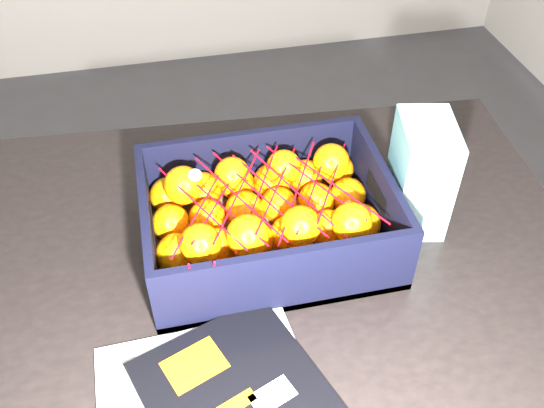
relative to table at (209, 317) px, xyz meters
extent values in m
plane|color=#39393C|center=(-0.09, 0.24, -0.65)|extent=(3.50, 3.50, 0.00)
cube|color=black|center=(0.00, 0.00, 0.08)|extent=(1.25, 0.88, 0.04)
cylinder|color=black|center=(0.55, 0.35, -0.30)|extent=(0.06, 0.06, 0.71)
cube|color=orange|center=(-0.03, -0.16, 0.12)|extent=(0.09, 0.08, 0.00)
cube|color=white|center=(0.06, -0.22, 0.12)|extent=(0.06, 0.05, 0.00)
cube|color=#8D6341|center=(0.11, 0.05, 0.10)|extent=(0.37, 0.28, 0.01)
cube|color=black|center=(0.11, 0.18, 0.16)|extent=(0.37, 0.01, 0.12)
cube|color=black|center=(0.11, -0.08, 0.16)|extent=(0.37, 0.01, 0.12)
cube|color=black|center=(-0.07, 0.05, 0.16)|extent=(0.01, 0.25, 0.12)
cube|color=black|center=(0.29, 0.05, 0.16)|extent=(0.01, 0.25, 0.12)
sphere|color=orange|center=(-0.03, -0.05, 0.14)|extent=(0.06, 0.06, 0.06)
sphere|color=orange|center=(-0.04, 0.02, 0.14)|extent=(0.06, 0.06, 0.06)
sphere|color=orange|center=(-0.04, 0.08, 0.14)|extent=(0.06, 0.06, 0.06)
sphere|color=orange|center=(-0.04, 0.15, 0.14)|extent=(0.06, 0.06, 0.06)
sphere|color=orange|center=(0.03, -0.04, 0.14)|extent=(0.06, 0.06, 0.06)
sphere|color=orange|center=(0.03, 0.02, 0.14)|extent=(0.06, 0.06, 0.06)
sphere|color=orange|center=(0.02, 0.08, 0.14)|extent=(0.06, 0.06, 0.06)
sphere|color=orange|center=(0.02, 0.15, 0.14)|extent=(0.06, 0.06, 0.06)
sphere|color=orange|center=(0.08, -0.05, 0.14)|extent=(0.06, 0.06, 0.06)
sphere|color=orange|center=(0.08, 0.02, 0.14)|extent=(0.06, 0.06, 0.06)
sphere|color=orange|center=(0.08, 0.09, 0.14)|extent=(0.06, 0.06, 0.06)
sphere|color=orange|center=(0.08, 0.15, 0.14)|extent=(0.06, 0.06, 0.06)
sphere|color=orange|center=(0.14, -0.04, 0.14)|extent=(0.06, 0.06, 0.06)
sphere|color=orange|center=(0.13, 0.02, 0.14)|extent=(0.06, 0.06, 0.06)
sphere|color=orange|center=(0.13, 0.09, 0.14)|extent=(0.06, 0.06, 0.06)
sphere|color=orange|center=(0.14, 0.14, 0.14)|extent=(0.06, 0.06, 0.06)
sphere|color=orange|center=(0.19, -0.04, 0.14)|extent=(0.06, 0.06, 0.06)
sphere|color=orange|center=(0.20, 0.02, 0.14)|extent=(0.06, 0.06, 0.06)
sphere|color=orange|center=(0.20, 0.08, 0.14)|extent=(0.06, 0.06, 0.06)
sphere|color=orange|center=(0.19, 0.15, 0.14)|extent=(0.06, 0.06, 0.06)
sphere|color=orange|center=(0.25, -0.05, 0.14)|extent=(0.06, 0.06, 0.06)
sphere|color=orange|center=(0.25, 0.02, 0.14)|extent=(0.06, 0.06, 0.06)
sphere|color=orange|center=(0.25, 0.09, 0.14)|extent=(0.06, 0.06, 0.06)
sphere|color=orange|center=(0.25, 0.15, 0.14)|extent=(0.06, 0.06, 0.06)
sphere|color=orange|center=(0.00, -0.01, 0.19)|extent=(0.06, 0.06, 0.06)
sphere|color=orange|center=(-0.01, 0.11, 0.19)|extent=(0.06, 0.06, 0.06)
sphere|color=orange|center=(0.07, -0.01, 0.19)|extent=(0.06, 0.06, 0.06)
sphere|color=orange|center=(0.07, 0.12, 0.19)|extent=(0.06, 0.06, 0.06)
sphere|color=orange|center=(0.14, -0.01, 0.19)|extent=(0.06, 0.06, 0.06)
sphere|color=orange|center=(0.15, 0.12, 0.19)|extent=(0.06, 0.06, 0.06)
sphere|color=orange|center=(0.22, -0.02, 0.19)|extent=(0.06, 0.06, 0.06)
sphere|color=orange|center=(0.23, 0.12, 0.19)|extent=(0.06, 0.06, 0.06)
cylinder|color=red|center=(0.01, 0.04, 0.20)|extent=(0.10, 0.19, 0.01)
cylinder|color=red|center=(0.04, 0.04, 0.20)|extent=(0.10, 0.19, 0.01)
cylinder|color=red|center=(0.07, 0.05, 0.20)|extent=(0.10, 0.19, 0.02)
cylinder|color=red|center=(0.09, 0.06, 0.20)|extent=(0.10, 0.19, 0.02)
cylinder|color=red|center=(0.12, 0.04, 0.20)|extent=(0.10, 0.19, 0.02)
cylinder|color=red|center=(0.15, 0.05, 0.20)|extent=(0.10, 0.19, 0.03)
cylinder|color=red|center=(0.18, 0.06, 0.21)|extent=(0.10, 0.19, 0.00)
cylinder|color=red|center=(0.21, 0.04, 0.21)|extent=(0.10, 0.19, 0.00)
cylinder|color=red|center=(0.01, 0.04, 0.20)|extent=(0.10, 0.19, 0.01)
cylinder|color=red|center=(0.04, 0.06, 0.20)|extent=(0.10, 0.19, 0.03)
cylinder|color=red|center=(0.07, 0.06, 0.21)|extent=(0.10, 0.19, 0.00)
cylinder|color=red|center=(0.09, 0.05, 0.20)|extent=(0.10, 0.19, 0.03)
cylinder|color=red|center=(0.12, 0.05, 0.21)|extent=(0.10, 0.19, 0.02)
cylinder|color=red|center=(0.15, 0.05, 0.21)|extent=(0.10, 0.19, 0.02)
cylinder|color=red|center=(0.18, 0.05, 0.20)|extent=(0.10, 0.19, 0.01)
cylinder|color=red|center=(0.21, 0.06, 0.21)|extent=(0.10, 0.19, 0.03)
cylinder|color=red|center=(-0.02, -0.07, 0.19)|extent=(0.00, 0.03, 0.09)
cylinder|color=red|center=(0.01, -0.07, 0.19)|extent=(0.01, 0.04, 0.08)
cube|color=white|center=(0.35, 0.06, 0.19)|extent=(0.10, 0.13, 0.18)
camera|label=1|loc=(-0.03, -0.59, 0.80)|focal=39.59mm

